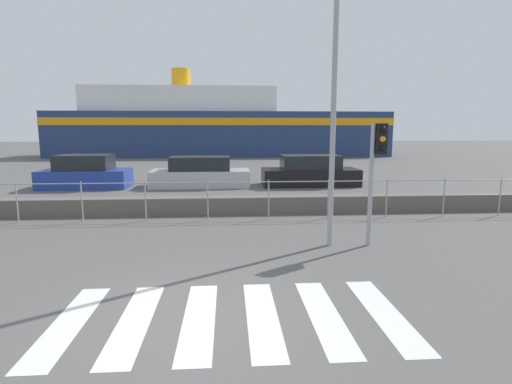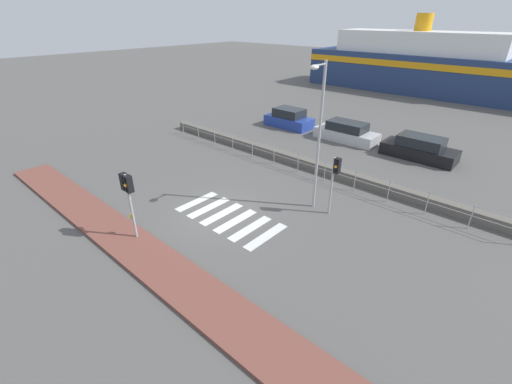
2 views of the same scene
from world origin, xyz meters
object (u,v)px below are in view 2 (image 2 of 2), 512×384
(traffic_light_near, at_px, (128,190))
(parked_car_silver, at_px, (346,133))
(ferry_boat, at_px, (443,69))
(parked_car_blue, at_px, (289,119))
(streetlamp, at_px, (318,125))
(traffic_light_far, at_px, (335,174))
(parked_car_black, at_px, (419,149))

(traffic_light_near, height_order, parked_car_silver, traffic_light_near)
(ferry_boat, xyz_separation_m, parked_car_silver, (0.10, -21.69, -2.20))
(parked_car_blue, height_order, parked_car_silver, parked_car_blue)
(parked_car_silver, bearing_deg, ferry_boat, 90.26)
(streetlamp, relative_size, parked_car_silver, 1.46)
(traffic_light_far, distance_m, parked_car_silver, 11.00)
(traffic_light_far, bearing_deg, traffic_light_near, -124.93)
(traffic_light_near, bearing_deg, traffic_light_far, 55.07)
(parked_car_silver, relative_size, parked_car_black, 1.01)
(ferry_boat, height_order, parked_car_blue, ferry_boat)
(parked_car_blue, distance_m, parked_car_black, 10.38)
(traffic_light_near, bearing_deg, parked_car_silver, 88.95)
(parked_car_black, bearing_deg, streetlamp, -98.80)
(streetlamp, height_order, ferry_boat, ferry_boat)
(traffic_light_near, xyz_separation_m, parked_car_silver, (0.31, 16.93, -1.69))
(traffic_light_far, distance_m, parked_car_blue, 14.01)
(streetlamp, bearing_deg, traffic_light_far, 5.54)
(streetlamp, xyz_separation_m, parked_car_blue, (-8.84, 9.97, -3.43))
(ferry_boat, bearing_deg, streetlamp, -83.30)
(ferry_boat, bearing_deg, traffic_light_far, -81.50)
(traffic_light_far, xyz_separation_m, ferry_boat, (-4.72, 31.57, 0.74))
(traffic_light_far, relative_size, parked_car_blue, 0.72)
(ferry_boat, bearing_deg, parked_car_blue, -103.27)
(ferry_boat, distance_m, parked_car_silver, 21.81)
(ferry_boat, xyz_separation_m, parked_car_black, (5.27, -21.69, -2.18))
(parked_car_silver, bearing_deg, parked_car_blue, 180.00)
(parked_car_blue, relative_size, parked_car_black, 0.86)
(traffic_light_near, xyz_separation_m, ferry_boat, (0.21, 38.62, 0.51))
(traffic_light_near, distance_m, traffic_light_far, 8.61)
(parked_car_silver, bearing_deg, parked_car_black, 0.00)
(parked_car_blue, bearing_deg, traffic_light_far, -45.12)
(streetlamp, relative_size, parked_car_blue, 1.72)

